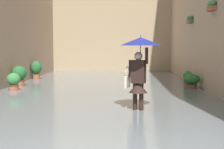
% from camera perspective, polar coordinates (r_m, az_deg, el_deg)
% --- Properties ---
extents(ground_plane, '(60.00, 60.00, 0.00)m').
position_cam_1_polar(ground_plane, '(13.52, -1.51, -2.88)').
color(ground_plane, '#605B56').
extents(flood_water, '(8.88, 24.70, 0.10)m').
position_cam_1_polar(flood_water, '(13.51, -1.51, -2.67)').
color(flood_water, slate).
rests_on(flood_water, ground_plane).
extents(person_wading, '(1.12, 1.12, 2.15)m').
position_cam_1_polar(person_wading, '(8.96, 4.76, 3.03)').
color(person_wading, '#4C4233').
rests_on(person_wading, ground_plane).
extents(potted_plant_far_right, '(0.53, 0.53, 0.79)m').
position_cam_1_polar(potted_plant_far_right, '(13.55, -16.61, -1.19)').
color(potted_plant_far_right, '#9E563D').
rests_on(potted_plant_far_right, ground_plane).
extents(potted_plant_mid_right, '(0.63, 0.63, 0.98)m').
position_cam_1_polar(potted_plant_mid_right, '(14.85, -15.70, -0.19)').
color(potted_plant_mid_right, '#9E563D').
rests_on(potted_plant_mid_right, ground_plane).
extents(potted_plant_near_right, '(0.56, 0.56, 1.04)m').
position_cam_1_polar(potted_plant_near_right, '(17.75, -12.91, 0.82)').
color(potted_plant_near_right, '#9E563D').
rests_on(potted_plant_near_right, ground_plane).
extents(potted_plant_far_left, '(0.43, 0.43, 0.70)m').
position_cam_1_polar(potted_plant_far_left, '(15.64, 12.90, -0.56)').
color(potted_plant_far_left, brown).
rests_on(potted_plant_far_left, ground_plane).
extents(potted_plant_near_left, '(0.66, 0.66, 0.69)m').
position_cam_1_polar(potted_plant_near_left, '(14.07, 13.57, -1.06)').
color(potted_plant_near_left, brown).
rests_on(potted_plant_near_left, ground_plane).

